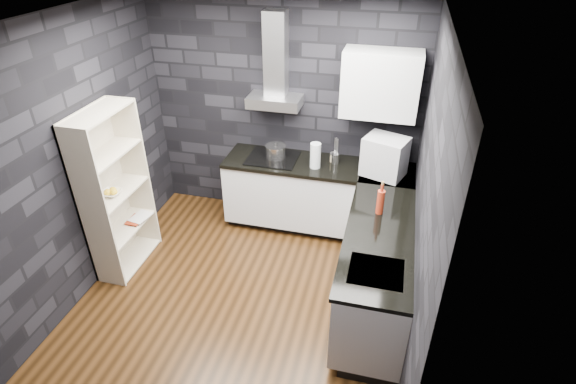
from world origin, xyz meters
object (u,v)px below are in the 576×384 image
at_px(utensil_crock, 335,159).
at_px(appliance_garage, 385,157).
at_px(storage_jar, 333,158).
at_px(red_bottle, 380,202).
at_px(fruit_bowl, 112,193).
at_px(glass_vase, 315,156).
at_px(bookshelf, 116,193).
at_px(pot, 276,152).

bearing_deg(utensil_crock, appliance_garage, -14.67).
height_order(storage_jar, red_bottle, red_bottle).
relative_size(red_bottle, fruit_bowl, 1.29).
height_order(glass_vase, red_bottle, glass_vase).
bearing_deg(red_bottle, appliance_garage, 91.43).
xyz_separation_m(appliance_garage, bookshelf, (-2.66, -1.07, -0.22)).
height_order(glass_vase, appliance_garage, appliance_garage).
xyz_separation_m(pot, bookshelf, (-1.40, -1.17, -0.08)).
relative_size(glass_vase, fruit_bowl, 1.53).
xyz_separation_m(storage_jar, red_bottle, (0.60, -0.94, 0.07)).
distance_m(appliance_garage, bookshelf, 2.87).
relative_size(storage_jar, bookshelf, 0.05).
height_order(pot, utensil_crock, pot).
bearing_deg(storage_jar, glass_vase, -134.60).
distance_m(storage_jar, appliance_garage, 0.63).
height_order(storage_jar, bookshelf, bookshelf).
bearing_deg(fruit_bowl, glass_vase, 30.50).
distance_m(red_bottle, bookshelf, 2.70).
height_order(storage_jar, utensil_crock, utensil_crock).
bearing_deg(utensil_crock, red_bottle, -57.82).
xyz_separation_m(pot, red_bottle, (1.28, -0.87, 0.04)).
xyz_separation_m(storage_jar, appliance_garage, (0.58, -0.18, 0.18)).
bearing_deg(fruit_bowl, storage_jar, 32.05).
height_order(storage_jar, appliance_garage, appliance_garage).
distance_m(pot, appliance_garage, 1.27).
relative_size(storage_jar, appliance_garage, 0.22).
height_order(bookshelf, fruit_bowl, bookshelf).
relative_size(glass_vase, appliance_garage, 0.67).
bearing_deg(bookshelf, fruit_bowl, -91.22).
xyz_separation_m(red_bottle, bookshelf, (-2.68, -0.30, -0.12)).
xyz_separation_m(utensil_crock, fruit_bowl, (-2.10, -1.27, -0.02)).
bearing_deg(storage_jar, utensil_crock, -48.48).
bearing_deg(glass_vase, bookshelf, -150.87).
xyz_separation_m(pot, storage_jar, (0.68, 0.07, -0.03)).
distance_m(pot, storage_jar, 0.68).
distance_m(pot, glass_vase, 0.51).
xyz_separation_m(pot, appliance_garage, (1.26, -0.10, 0.15)).
height_order(red_bottle, bookshelf, bookshelf).
bearing_deg(pot, bookshelf, -140.24).
bearing_deg(storage_jar, fruit_bowl, -147.95).
height_order(red_bottle, fruit_bowl, red_bottle).
xyz_separation_m(bookshelf, fruit_bowl, (0.00, -0.06, 0.04)).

